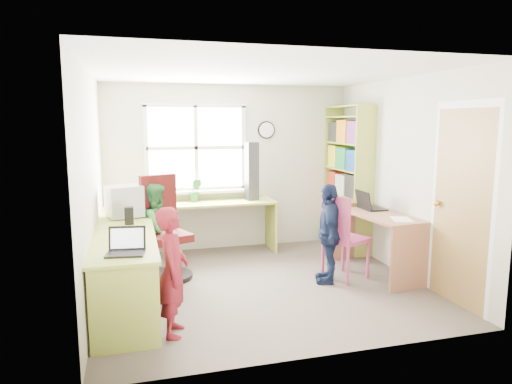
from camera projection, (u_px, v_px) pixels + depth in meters
room at (260, 179)px, 5.19m from camera, size 3.64×3.44×2.44m
l_desk at (145, 263)px, 4.60m from camera, size 2.38×2.95×0.75m
right_desk at (379, 229)px, 5.64m from camera, size 0.71×1.36×0.76m
bookshelf at (347, 181)px, 6.69m from camera, size 0.30×1.02×2.10m
swivel_chair at (164, 234)px, 5.48m from camera, size 0.74×0.74×1.23m
wooden_chair at (342, 234)px, 5.38m from camera, size 0.58×0.58×1.02m
crt_monitor at (124, 201)px, 5.36m from camera, size 0.46×0.44×0.38m
laptop_left at (126, 247)px, 3.91m from camera, size 0.35×0.30×0.22m
laptop_right at (369, 205)px, 5.82m from camera, size 0.30×0.36×0.24m
speaker_a at (129, 216)px, 5.01m from camera, size 0.10×0.10×0.19m
speaker_b at (124, 208)px, 5.50m from camera, size 0.09×0.09×0.18m
cd_tower at (252, 171)px, 6.54m from camera, size 0.19×0.18×0.83m
game_box at (356, 203)px, 6.14m from camera, size 0.30×0.30×0.05m
paper_a at (129, 237)px, 4.45m from camera, size 0.29×0.36×0.00m
paper_b at (402, 219)px, 5.22m from camera, size 0.30×0.36×0.00m
potted_plant at (195, 190)px, 6.43m from camera, size 0.21×0.19×0.33m
person_red at (173, 272)px, 3.97m from camera, size 0.34×0.46×1.15m
person_green at (157, 230)px, 5.54m from camera, size 0.64×0.69×1.14m
person_navy at (328, 233)px, 5.30m from camera, size 0.49×0.74×1.17m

